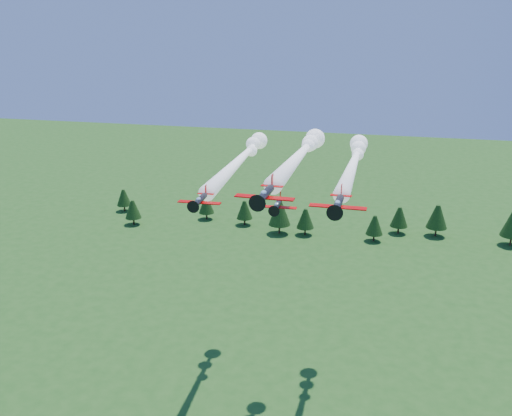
% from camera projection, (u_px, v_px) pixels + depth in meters
% --- Properties ---
extents(plane_lead, '(7.77, 44.15, 3.70)m').
position_uv_depth(plane_lead, '(301.00, 154.00, 95.76)').
color(plane_lead, black).
rests_on(plane_lead, ground).
extents(plane_left, '(7.02, 50.01, 3.70)m').
position_uv_depth(plane_left, '(242.00, 158.00, 110.60)').
color(plane_left, black).
rests_on(plane_left, ground).
extents(plane_right, '(8.09, 47.92, 3.70)m').
position_uv_depth(plane_right, '(354.00, 162.00, 104.91)').
color(plane_right, black).
rests_on(plane_right, ground).
extents(plane_slot, '(6.36, 6.91, 2.24)m').
position_uv_depth(plane_slot, '(277.00, 205.00, 90.89)').
color(plane_slot, black).
rests_on(plane_slot, ground).
extents(treeline, '(177.19, 21.65, 11.92)m').
position_uv_depth(treeline, '(385.00, 218.00, 193.73)').
color(treeline, '#382314').
rests_on(treeline, ground).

